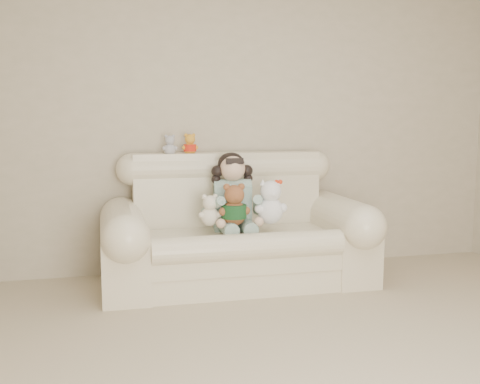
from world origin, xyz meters
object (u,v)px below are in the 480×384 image
seated_child (232,191)px  cream_teddy (210,207)px  brown_teddy (234,201)px  white_cat (270,197)px  sofa (237,220)px

seated_child → cream_teddy: size_ratio=2.24×
brown_teddy → cream_teddy: brown_teddy is taller
white_cat → cream_teddy: 0.48m
seated_child → white_cat: 0.33m
seated_child → cream_teddy: (-0.22, -0.17, -0.10)m
seated_child → white_cat: size_ratio=1.55×
sofa → seated_child: size_ratio=3.32×
white_cat → cream_teddy: size_ratio=1.45×
sofa → cream_teddy: bearing=-158.2°
cream_teddy → white_cat: bearing=-9.6°
seated_child → brown_teddy: (-0.04, -0.21, -0.05)m
seated_child → brown_teddy: size_ratio=1.67×
brown_teddy → cream_teddy: size_ratio=1.34×
sofa → white_cat: size_ratio=5.14×
seated_child → cream_teddy: 0.29m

